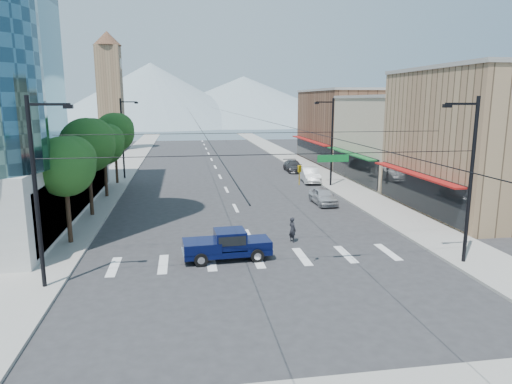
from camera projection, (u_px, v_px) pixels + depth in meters
ground at (265, 269)px, 24.22m from camera, size 160.00×160.00×0.00m
sidewalk_left at (125, 166)px, 61.08m from camera, size 4.00×120.00×0.15m
sidewalk_right at (299, 163)px, 64.78m from camera, size 4.00×120.00×0.15m
shop_near at (493, 143)px, 35.89m from camera, size 12.00×14.00×11.00m
shop_mid at (407, 140)px, 49.64m from camera, size 12.00×14.00×9.00m
shop_far at (354, 127)px, 65.03m from camera, size 12.00×18.00×10.00m
clock_tower at (110, 89)px, 79.60m from camera, size 4.80×4.80×20.40m
mountain_left at (152, 94)px, 164.95m from camera, size 80.00×80.00×22.00m
mountain_right at (244, 100)px, 180.42m from camera, size 90.00×90.00×18.00m
tree_near at (67, 164)px, 27.43m from camera, size 3.65×3.64×6.71m
tree_midnear at (89, 144)px, 34.09m from camera, size 4.09×4.09×7.52m
tree_midfar at (105, 143)px, 40.98m from camera, size 3.65×3.64×6.71m
tree_far at (116, 131)px, 47.64m from camera, size 4.09×4.09×7.52m
signal_rig at (273, 186)px, 22.36m from camera, size 21.80×0.20×9.00m
lamp_pole_nw at (124, 135)px, 50.64m from camera, size 2.00×0.25×9.00m
lamp_pole_ne at (331, 139)px, 46.18m from camera, size 2.00×0.25×9.00m
pickup_truck at (227, 244)px, 25.47m from camera, size 5.06×2.17×1.68m
pedestrian at (292, 230)px, 28.64m from camera, size 0.59×0.69×1.60m
parked_car_near at (323, 196)px, 39.12m from camera, size 1.78×4.15×1.40m
parked_car_mid at (310, 175)px, 49.63m from camera, size 2.10×4.92×1.58m
parked_car_far at (293, 166)px, 57.01m from camera, size 2.00×4.76×1.37m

